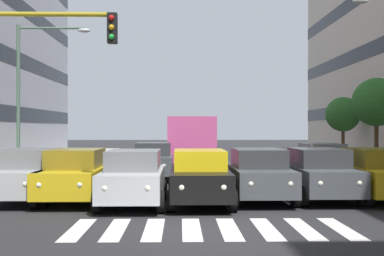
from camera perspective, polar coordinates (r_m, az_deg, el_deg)
name	(u,v)px	position (r m, az deg, el deg)	size (l,w,h in m)	color
ground_plane	(210,229)	(12.63, 2.03, -11.05)	(180.00, 180.00, 0.00)	#262628
crosswalk_markings	(210,229)	(12.63, 2.03, -11.03)	(6.75, 2.80, 0.01)	silver
car_0	(378,174)	(18.43, 19.76, -4.77)	(2.02, 4.44, 1.72)	gold
car_1	(319,174)	(17.94, 13.84, -4.90)	(2.02, 4.44, 1.72)	#474C51
car_2	(259,174)	(17.39, 7.38, -5.05)	(2.02, 4.44, 1.72)	#474C51
car_3	(200,177)	(16.37, 0.85, -5.37)	(2.02, 4.44, 1.72)	black
car_4	(134,177)	(16.27, -6.45, -5.40)	(2.02, 4.44, 1.72)	#B2B7BC
car_5	(75,175)	(17.40, -12.74, -5.05)	(2.02, 4.44, 1.72)	gold
car_6	(28,174)	(17.98, -17.62, -4.89)	(2.02, 4.44, 1.72)	#B2B7BC
car_row2_0	(153,160)	(24.53, -4.27, -3.57)	(2.02, 4.44, 1.72)	#474C51
car_row2_1	(323,162)	(24.05, 14.20, -3.64)	(2.02, 4.44, 1.72)	#B2B7BC
bus_behind_traffic	(190,137)	(31.24, -0.20, -1.01)	(2.78, 10.50, 3.00)	#DB5193
street_lamp_right	(31,83)	(24.41, -17.30, 4.75)	(3.30, 0.28, 6.91)	#4C6B56
street_tree_2	(376,102)	(26.62, 19.63, 2.67)	(2.35, 2.35, 4.69)	#513823
street_tree_3	(343,115)	(31.85, 16.29, 1.43)	(2.05, 2.05, 4.10)	#513823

